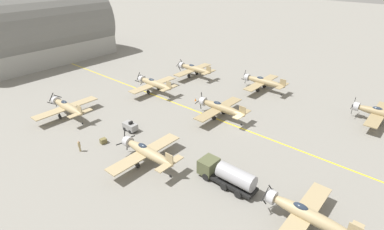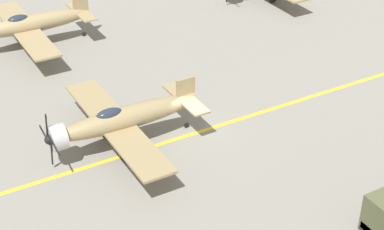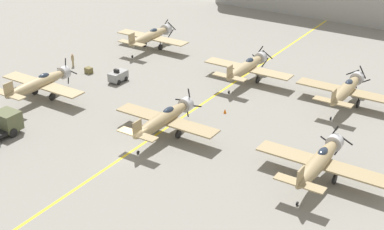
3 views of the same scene
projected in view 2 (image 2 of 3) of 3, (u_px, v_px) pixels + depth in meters
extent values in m
plane|color=gray|center=(193.00, 134.00, 41.29)|extent=(400.00, 400.00, 0.00)
cube|color=yellow|center=(193.00, 134.00, 41.29)|extent=(0.30, 160.00, 0.01)
ellipsoid|color=#9C875F|center=(33.00, 23.00, 51.20)|extent=(1.50, 9.50, 1.42)
ellipsoid|color=#232D3D|center=(18.00, 20.00, 50.43)|extent=(0.80, 1.70, 0.76)
cube|color=#9C875F|center=(24.00, 29.00, 51.06)|extent=(12.00, 2.10, 0.16)
cube|color=#9C875F|center=(81.00, 12.00, 52.84)|extent=(4.40, 1.10, 0.12)
cube|color=#9C875F|center=(80.00, 4.00, 52.50)|extent=(0.14, 1.30, 1.60)
cylinder|color=black|center=(31.00, 43.00, 50.28)|extent=(0.14, 0.14, 1.26)
cylinder|color=black|center=(32.00, 51.00, 50.62)|extent=(0.22, 0.90, 0.90)
cylinder|color=black|center=(20.00, 30.00, 52.50)|extent=(0.14, 0.14, 1.26)
cylinder|color=black|center=(21.00, 37.00, 52.83)|extent=(0.22, 0.90, 0.90)
cylinder|color=black|center=(84.00, 34.00, 53.93)|extent=(0.12, 0.36, 0.36)
ellipsoid|color=#98845B|center=(127.00, 117.00, 39.11)|extent=(1.50, 9.50, 1.42)
cylinder|color=#B7B7BC|center=(57.00, 137.00, 37.24)|extent=(1.58, 0.90, 1.58)
ellipsoid|color=#232D3D|center=(109.00, 115.00, 38.34)|extent=(0.80, 1.70, 0.76)
cube|color=#98845B|center=(116.00, 125.00, 38.97)|extent=(12.00, 2.10, 0.16)
cube|color=#98845B|center=(186.00, 99.00, 40.75)|extent=(4.40, 1.10, 0.12)
cube|color=#98845B|center=(186.00, 90.00, 40.41)|extent=(0.14, 1.30, 1.60)
sphere|color=black|center=(49.00, 140.00, 37.03)|extent=(0.56, 0.56, 0.56)
cube|color=black|center=(45.00, 135.00, 37.75)|extent=(1.75, 0.06, 0.45)
cube|color=black|center=(47.00, 126.00, 36.69)|extent=(0.45, 0.06, 1.75)
cube|color=black|center=(54.00, 145.00, 36.32)|extent=(1.75, 0.06, 0.45)
cube|color=black|center=(52.00, 153.00, 37.37)|extent=(0.45, 0.06, 1.75)
cylinder|color=black|center=(127.00, 146.00, 38.20)|extent=(0.14, 0.14, 1.26)
cylinder|color=black|center=(128.00, 155.00, 38.53)|extent=(0.22, 0.90, 0.90)
cylinder|color=black|center=(107.00, 123.00, 40.41)|extent=(0.14, 0.14, 1.26)
cylinder|color=black|center=(108.00, 131.00, 40.75)|extent=(0.22, 0.90, 0.90)
cylinder|color=black|center=(187.00, 125.00, 41.84)|extent=(0.12, 0.36, 0.36)
cylinder|color=black|center=(381.00, 215.00, 33.76)|extent=(0.30, 1.00, 1.00)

